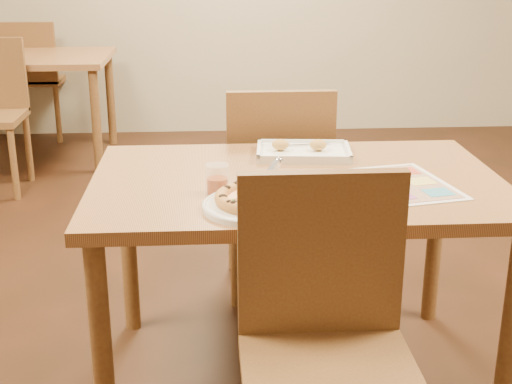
{
  "coord_description": "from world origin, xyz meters",
  "views": [
    {
      "loc": [
        -0.27,
        -2.14,
        1.41
      ],
      "look_at": [
        -0.15,
        -0.27,
        0.77
      ],
      "focal_mm": 50.0,
      "sensor_mm": 36.0,
      "label": 1
    }
  ],
  "objects": [
    {
      "name": "chair_near",
      "position": [
        0.0,
        -0.6,
        0.57
      ],
      "size": [
        0.42,
        0.42,
        0.47
      ],
      "color": "brown",
      "rests_on": "ground"
    },
    {
      "name": "chair_far",
      "position": [
        -0.0,
        0.6,
        0.57
      ],
      "size": [
        0.42,
        0.42,
        0.47
      ],
      "rotation": [
        0.0,
        0.0,
        3.14
      ],
      "color": "brown",
      "rests_on": "ground"
    },
    {
      "name": "pizza_cutter",
      "position": [
        -0.11,
        -0.23,
        0.8
      ],
      "size": [
        0.08,
        0.13,
        0.08
      ],
      "rotation": [
        0.0,
        0.0,
        1.02
      ],
      "color": "silver",
      "rests_on": "pizza"
    },
    {
      "name": "appetizer_tray",
      "position": [
        0.05,
        0.25,
        0.73
      ],
      "size": [
        0.34,
        0.25,
        0.06
      ],
      "rotation": [
        0.0,
        0.0,
        -0.09
      ],
      "color": "white",
      "rests_on": "dining_table"
    },
    {
      "name": "glass_tumbler",
      "position": [
        -0.25,
        -0.14,
        0.76
      ],
      "size": [
        0.07,
        0.07,
        0.09
      ],
      "rotation": [
        0.0,
        0.0,
        -0.11
      ],
      "color": "maroon",
      "rests_on": "dining_table"
    },
    {
      "name": "menu",
      "position": [
        0.32,
        -0.09,
        0.72
      ],
      "size": [
        0.34,
        0.43,
        0.0
      ],
      "primitive_type": "cube",
      "rotation": [
        0.0,
        0.0,
        0.2
      ],
      "color": "silver",
      "rests_on": "dining_table"
    },
    {
      "name": "bg_table",
      "position": [
        -1.6,
        2.8,
        0.63
      ],
      "size": [
        1.3,
        0.85,
        0.72
      ],
      "color": "#9C663E",
      "rests_on": "ground"
    },
    {
      "name": "dining_table",
      "position": [
        0.0,
        0.0,
        0.63
      ],
      "size": [
        1.3,
        0.85,
        0.72
      ],
      "color": "#9C663E",
      "rests_on": "ground"
    },
    {
      "name": "plate",
      "position": [
        -0.15,
        -0.27,
        0.73
      ],
      "size": [
        0.32,
        0.32,
        0.02
      ],
      "primitive_type": "cylinder",
      "rotation": [
        0.0,
        0.0,
        -0.07
      ],
      "color": "silver",
      "rests_on": "dining_table"
    },
    {
      "name": "bg_chair_far",
      "position": [
        -1.6,
        3.3,
        0.57
      ],
      "size": [
        0.42,
        0.42,
        0.47
      ],
      "rotation": [
        0.0,
        0.0,
        3.14
      ],
      "color": "brown",
      "rests_on": "ground"
    },
    {
      "name": "pizza",
      "position": [
        -0.14,
        -0.27,
        0.75
      ],
      "size": [
        0.24,
        0.24,
        0.04
      ],
      "rotation": [
        0.0,
        0.0,
        0.23
      ],
      "color": "#C28742",
      "rests_on": "plate"
    }
  ]
}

